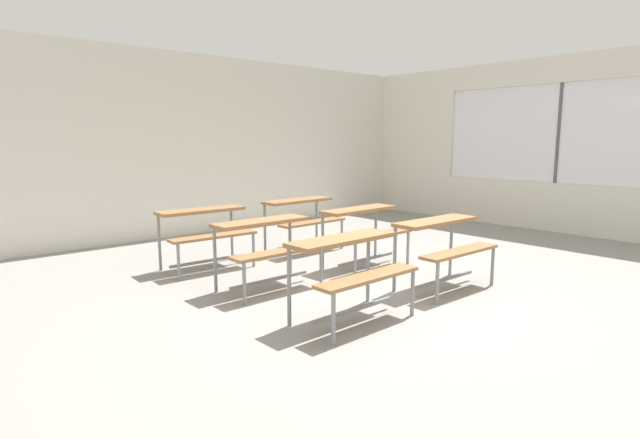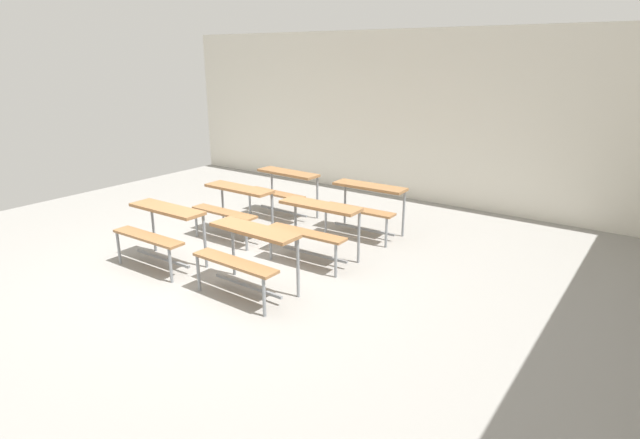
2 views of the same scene
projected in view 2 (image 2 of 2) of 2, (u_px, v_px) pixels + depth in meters
ground at (223, 274)px, 6.29m from camera, size 10.00×9.00×0.05m
wall_back at (398, 116)px, 9.30m from camera, size 10.00×0.12×3.00m
desk_bench_r0c0 at (161, 223)px, 6.32m from camera, size 1.11×0.61×0.74m
desk_bench_r0c1 at (248, 246)px, 5.56m from camera, size 1.11×0.61×0.74m
desk_bench_r1c0 at (234, 201)px, 7.30m from camera, size 1.10×0.60×0.74m
desk_bench_r1c1 at (315, 219)px, 6.46m from camera, size 1.12×0.62×0.74m
desk_bench_r2c0 at (284, 183)px, 8.29m from camera, size 1.12×0.63×0.74m
desk_bench_r2c1 at (366, 198)px, 7.42m from camera, size 1.12×0.62×0.74m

